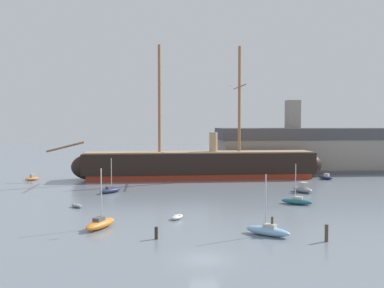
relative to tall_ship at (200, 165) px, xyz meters
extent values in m
plane|color=slate|center=(-4.95, -55.09, -3.06)|extent=(400.00, 400.00, 0.00)
cube|color=maroon|center=(0.00, 0.00, -2.44)|extent=(47.46, 8.19, 1.23)
cube|color=black|center=(0.00, 0.00, 0.37)|extent=(49.43, 8.53, 4.40)
ellipsoid|color=black|center=(-22.66, -0.53, -0.24)|extent=(9.02, 6.86, 5.63)
ellipsoid|color=black|center=(22.66, 0.53, -0.24)|extent=(9.02, 6.86, 5.63)
cube|color=#9E7F5B|center=(0.00, 0.00, 2.71)|extent=(48.44, 7.92, 0.26)
cylinder|color=#936642|center=(-8.62, -0.20, 14.01)|extent=(0.62, 0.62, 22.88)
cylinder|color=#936642|center=(-8.62, -0.20, 16.76)|extent=(0.52, 11.83, 0.25)
cylinder|color=#936642|center=(8.62, 0.20, 14.01)|extent=(0.62, 0.62, 22.88)
cylinder|color=#936642|center=(8.62, 0.20, 16.76)|extent=(0.52, 11.83, 0.25)
cylinder|color=#936642|center=(-28.19, -0.65, 4.00)|extent=(7.80, 0.62, 2.34)
cylinder|color=tan|center=(2.96, 0.07, 4.77)|extent=(1.76, 1.76, 4.40)
ellipsoid|color=orange|center=(-15.57, -42.99, -2.56)|extent=(3.76, 5.39, 1.00)
cube|color=#4C4C51|center=(-15.69, -43.22, -2.00)|extent=(1.36, 1.56, 0.52)
cylinder|color=silver|center=(-15.45, -42.75, 0.76)|extent=(0.13, 0.13, 6.03)
ellipsoid|color=#7FB2D6|center=(2.67, -47.56, -2.58)|extent=(4.87, 4.34, 0.96)
cube|color=#B2ADA3|center=(2.87, -47.72, -2.04)|extent=(1.50, 1.44, 0.50)
cylinder|color=silver|center=(2.47, -47.40, 0.60)|extent=(0.13, 0.13, 5.79)
ellipsoid|color=silver|center=(-6.61, -38.92, -2.78)|extent=(2.10, 2.57, 0.56)
cube|color=#B2ADA3|center=(-6.61, -38.92, -2.57)|extent=(0.87, 0.64, 0.09)
ellipsoid|color=gray|center=(-20.55, -30.31, -2.80)|extent=(2.19, 2.23, 0.51)
cube|color=#B2ADA3|center=(-20.55, -30.31, -2.61)|extent=(0.72, 0.70, 0.08)
ellipsoid|color=#236670|center=(11.47, -30.49, -2.62)|extent=(4.63, 3.62, 0.87)
cube|color=#B2ADA3|center=(11.67, -30.61, -2.13)|extent=(1.38, 1.26, 0.46)
cylinder|color=silver|center=(11.28, -30.37, 0.29)|extent=(0.12, 0.12, 5.30)
ellipsoid|color=#1E284C|center=(-17.14, -17.67, -2.62)|extent=(4.09, 4.33, 0.87)
cube|color=#4C4C51|center=(-17.29, -17.84, -2.13)|extent=(1.33, 1.36, 0.46)
cylinder|color=silver|center=(-16.98, -17.50, 0.28)|extent=(0.11, 0.11, 5.28)
ellipsoid|color=gray|center=(15.95, -19.82, -2.55)|extent=(3.38, 4.68, 1.01)
cube|color=#B2ADA3|center=(16.07, -20.09, -1.75)|extent=(1.60, 1.68, 1.01)
ellipsoid|color=orange|center=(-35.30, 0.06, -2.69)|extent=(3.08, 3.22, 0.74)
cube|color=#B2ADA3|center=(-35.16, 0.22, -2.10)|extent=(1.28, 1.29, 0.74)
ellipsoid|color=#1E284C|center=(26.69, -3.27, -2.70)|extent=(2.97, 3.21, 0.72)
cube|color=#B2ADA3|center=(26.83, -3.43, -2.12)|extent=(1.25, 1.26, 0.72)
ellipsoid|color=gold|center=(-3.47, 10.36, -2.66)|extent=(1.56, 3.46, 0.80)
cube|color=#4C4C51|center=(-3.48, 10.13, -2.02)|extent=(0.97, 1.08, 0.80)
cylinder|color=#382B1E|center=(-9.19, -48.09, -2.42)|extent=(0.36, 0.36, 1.28)
cylinder|color=#4C3D2D|center=(8.00, -50.40, -2.18)|extent=(0.36, 0.36, 1.75)
cylinder|color=#4C3D2D|center=(3.10, -47.75, -2.03)|extent=(0.26, 0.26, 2.06)
cube|color=#565659|center=(34.16, 13.66, -2.66)|extent=(60.63, 17.63, 0.80)
cube|color=gray|center=(34.16, 13.66, 1.31)|extent=(55.12, 14.69, 7.14)
cube|color=#47474C|center=(34.16, 13.66, 6.29)|extent=(56.22, 14.98, 2.81)
cube|color=gray|center=(24.72, 13.66, 11.17)|extent=(3.20, 3.20, 6.94)
ellipsoid|color=silver|center=(0.19, -38.22, 13.62)|extent=(0.29, 0.31, 0.11)
sphere|color=silver|center=(0.32, -38.37, 13.63)|extent=(0.09, 0.09, 0.09)
cube|color=#ADA89E|center=(0.42, -38.02, 13.64)|extent=(0.45, 0.42, 0.11)
cube|color=#ADA89E|center=(-0.04, -38.42, 13.64)|extent=(0.45, 0.42, 0.11)
camera|label=1|loc=(-9.01, -92.48, 8.94)|focal=40.54mm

